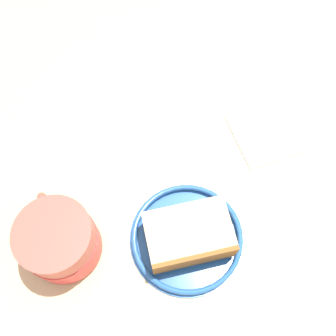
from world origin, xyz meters
The scene contains 6 objects.
ground_plane centered at (0.00, 0.00, -1.83)cm, with size 111.35×111.35×3.66cm, color tan.
small_plate centered at (-11.73, -3.30, 0.68)cm, with size 16.36×16.36×1.38cm.
cake_slice centered at (-11.99, -3.29, 3.08)cm, with size 8.24×11.80×4.88cm.
tea_mug centered at (-8.33, 13.42, 3.92)cm, with size 12.46×10.12×8.63cm.
teaspoon centered at (14.98, -3.33, 0.35)cm, with size 13.87×2.03×0.80cm.
folded_napkin centered at (1.29, -20.31, 0.30)cm, with size 10.37×9.46×0.60cm, color white.
Camera 1 is at (-24.08, 3.03, 54.43)cm, focal length 41.21 mm.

